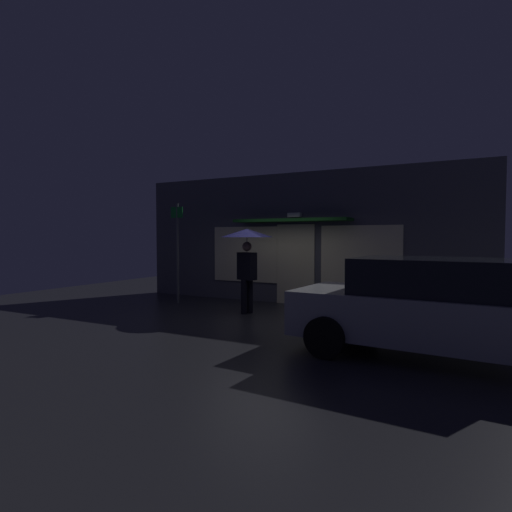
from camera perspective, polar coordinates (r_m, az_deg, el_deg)
ground_plane at (r=9.75m, az=0.41°, el=-8.34°), size 18.00×18.00×0.00m
building_facade at (r=11.70m, az=5.70°, el=2.33°), size 9.89×1.00×3.62m
person_with_umbrella at (r=10.09m, az=-1.24°, el=1.63°), size 1.26×1.26×2.05m
parked_car at (r=6.97m, az=23.68°, el=-6.49°), size 4.48×2.18×1.52m
street_sign_post at (r=11.95m, az=-10.62°, el=1.18°), size 0.40×0.07×2.79m
sidewalk_bollard at (r=10.54m, az=7.71°, el=-5.92°), size 0.22×0.22×0.59m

